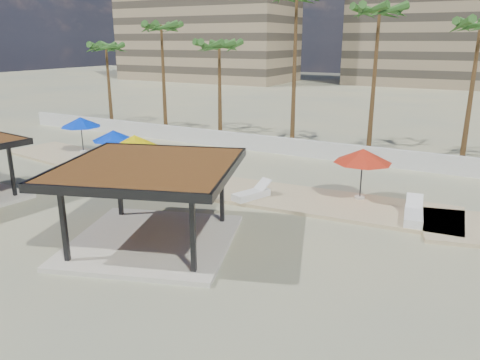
% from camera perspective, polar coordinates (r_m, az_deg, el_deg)
% --- Properties ---
extents(ground, '(200.00, 200.00, 0.00)m').
position_cam_1_polar(ground, '(19.27, -7.29, -7.50)').
color(ground, tan).
rests_on(ground, ground).
extents(promenade, '(44.45, 7.97, 0.24)m').
position_cam_1_polar(promenade, '(24.65, 7.02, -1.86)').
color(promenade, '#C6B284').
rests_on(promenade, ground).
extents(boundary_wall, '(56.00, 0.30, 1.20)m').
position_cam_1_polar(boundary_wall, '(32.71, 9.28, 3.68)').
color(boundary_wall, silver).
rests_on(boundary_wall, ground).
extents(building_west, '(34.00, 16.00, 32.40)m').
position_cam_1_polar(building_west, '(97.75, -4.13, 21.04)').
color(building_west, '#937F60').
rests_on(building_west, ground).
extents(building_mid, '(38.00, 16.00, 30.40)m').
position_cam_1_polar(building_mid, '(92.57, 26.17, 19.10)').
color(building_mid, '#847259').
rests_on(building_mid, ground).
extents(pavilion_central, '(8.31, 8.31, 3.32)m').
position_cam_1_polar(pavilion_central, '(18.65, -10.89, -1.98)').
color(pavilion_central, beige).
rests_on(pavilion_central, ground).
extents(umbrella_a, '(3.20, 3.20, 2.34)m').
position_cam_1_polar(umbrella_a, '(30.04, -15.18, 5.26)').
color(umbrella_a, beige).
rests_on(umbrella_a, promenade).
extents(umbrella_b, '(3.00, 3.00, 2.53)m').
position_cam_1_polar(umbrella_b, '(27.23, -12.72, 4.64)').
color(umbrella_b, beige).
rests_on(umbrella_b, promenade).
extents(umbrella_c, '(3.71, 3.71, 2.57)m').
position_cam_1_polar(umbrella_c, '(23.76, 14.75, 2.85)').
color(umbrella_c, beige).
rests_on(umbrella_c, promenade).
extents(umbrella_f, '(3.62, 3.62, 2.49)m').
position_cam_1_polar(umbrella_f, '(34.87, -18.86, 6.69)').
color(umbrella_f, beige).
rests_on(umbrella_f, promenade).
extents(lounger_a, '(1.50, 1.99, 0.73)m').
position_cam_1_polar(lounger_a, '(31.37, -15.51, 2.26)').
color(lounger_a, white).
rests_on(lounger_a, promenade).
extents(lounger_b, '(1.42, 2.28, 0.82)m').
position_cam_1_polar(lounger_b, '(23.66, 1.47, -1.72)').
color(lounger_b, white).
rests_on(lounger_b, promenade).
extents(lounger_c, '(1.09, 2.42, 0.88)m').
position_cam_1_polar(lounger_c, '(22.21, 20.39, -4.03)').
color(lounger_c, white).
rests_on(lounger_c, promenade).
extents(palm_a, '(3.00, 3.00, 8.05)m').
position_cam_1_polar(palm_a, '(45.21, -16.01, 14.96)').
color(palm_a, brown).
rests_on(palm_a, ground).
extents(palm_b, '(3.00, 3.00, 9.71)m').
position_cam_1_polar(palm_b, '(41.57, -9.56, 17.42)').
color(palm_b, brown).
rests_on(palm_b, ground).
extents(palm_c, '(3.00, 3.00, 8.26)m').
position_cam_1_polar(palm_c, '(37.67, -2.55, 15.64)').
color(palm_c, brown).
rests_on(palm_c, ground).
extents(palm_d, '(3.00, 3.00, 11.67)m').
position_cam_1_polar(palm_d, '(35.76, 6.91, 20.60)').
color(palm_d, brown).
rests_on(palm_d, ground).
extents(palm_e, '(3.00, 3.00, 10.52)m').
position_cam_1_polar(palm_e, '(33.40, 16.60, 18.50)').
color(palm_e, brown).
rests_on(palm_e, ground).
extents(palm_f, '(3.00, 3.00, 9.56)m').
position_cam_1_polar(palm_f, '(32.75, 27.21, 15.87)').
color(palm_f, brown).
rests_on(palm_f, ground).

